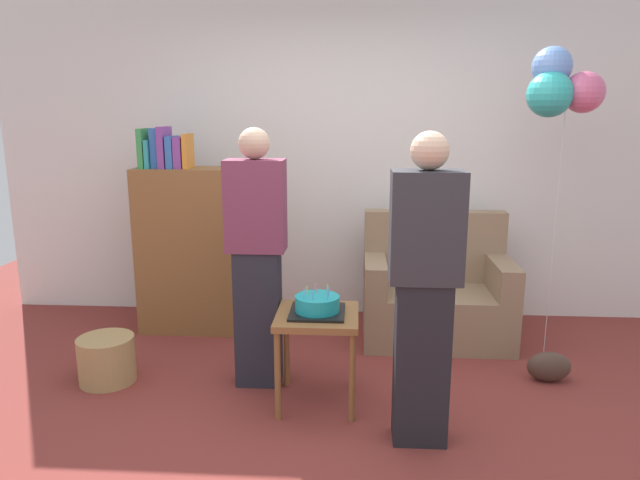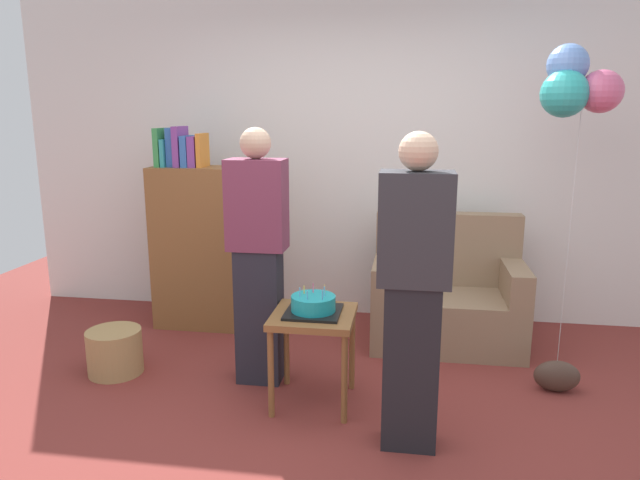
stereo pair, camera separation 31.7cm
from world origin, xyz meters
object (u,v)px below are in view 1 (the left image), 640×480
Objects in this scene: bookshelf at (190,246)px; handbag at (549,367)px; person_holding_cake at (424,290)px; balloon_bunch at (561,86)px; person_blowing_candles at (257,258)px; wicker_basket at (107,359)px; side_table at (317,327)px; birthday_cake at (317,305)px; couch at (435,295)px.

bookshelf is 2.75m from handbag.
balloon_bunch is (1.00, 1.22, 1.05)m from person_holding_cake.
wicker_basket is (-0.99, -0.06, -0.68)m from person_blowing_candles.
side_table is 1.58m from handbag.
wicker_basket reaches higher than handbag.
bookshelf reaches higher than wicker_basket.
person_blowing_candles reaches higher than side_table.
person_holding_cake is 1.39m from handbag.
person_blowing_candles is 2.02m from handbag.
wicker_basket is at bearing -106.85° from bookshelf.
birthday_cake is 0.51m from person_blowing_candles.
bookshelf is 5.75× the size of handbag.
balloon_bunch is (0.73, -0.25, 1.55)m from couch.
person_blowing_candles reaches higher than couch.
person_blowing_candles is (0.70, -0.91, 0.14)m from bookshelf.
wicker_basket is (-0.29, -0.97, -0.54)m from bookshelf.
balloon_bunch reaches higher than wicker_basket.
bookshelf is 0.99× the size of person_blowing_candles.
birthday_cake is at bearing -127.22° from couch.
wicker_basket is 0.17× the size of balloon_bunch.
balloon_bunch is at bearing 9.03° from person_blowing_candles.
bookshelf reaches higher than side_table.
bookshelf is 1.59m from birthday_cake.
balloon_bunch reaches higher than birthday_cake.
balloon_bunch is at bearing -6.47° from bookshelf.
bookshelf is 1.16m from person_blowing_candles.
couch is at bearing 52.78° from side_table.
bookshelf is 2.85× the size of side_table.
side_table is 0.35× the size of person_blowing_candles.
person_blowing_candles is at bearing -52.65° from bookshelf.
person_blowing_candles is 2.31m from balloon_bunch.
birthday_cake is (0.00, -0.00, 0.13)m from side_table.
person_holding_cake is 0.76× the size of balloon_bunch.
birthday_cake is at bearing -151.28° from balloon_bunch.
couch is 1.73m from balloon_bunch.
birthday_cake is (-0.84, -1.10, 0.28)m from couch.
person_holding_cake is at bearing -129.11° from balloon_bunch.
balloon_bunch is (1.56, 0.86, 1.41)m from side_table.
person_holding_cake is 1.90m from balloon_bunch.
wicker_basket is at bearing 9.12° from person_holding_cake.
person_holding_cake is (0.57, -0.37, 0.22)m from birthday_cake.
bookshelf is 1.60m from side_table.
balloon_bunch reaches higher than person_blowing_candles.
couch reaches higher than handbag.
birthday_cake reaches higher than side_table.
person_blowing_candles is at bearing 3.22° from wicker_basket.
couch is 3.44× the size of birthday_cake.
couch is 3.06× the size of wicker_basket.
person_holding_cake is at bearing -42.59° from bookshelf.
birthday_cake is at bearing -7.80° from wicker_basket.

